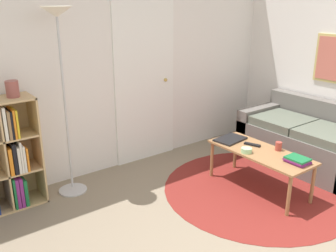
# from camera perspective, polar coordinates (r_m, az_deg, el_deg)

# --- Properties ---
(wall_back) EXTENTS (7.52, 0.11, 2.60)m
(wall_back) POSITION_cam_1_polar(r_m,az_deg,el_deg) (4.37, -7.88, 9.92)
(wall_back) COLOR silver
(wall_back) RESTS_ON ground_plane
(wall_right) EXTENTS (0.08, 5.58, 2.60)m
(wall_right) POSITION_cam_1_polar(r_m,az_deg,el_deg) (5.05, 23.89, 9.84)
(wall_right) COLOR silver
(wall_right) RESTS_ON ground_plane
(rug) EXTENTS (2.00, 2.00, 0.01)m
(rug) POSITION_cam_1_polar(r_m,az_deg,el_deg) (4.21, 13.39, -9.31)
(rug) COLOR maroon
(rug) RESTS_ON ground_plane
(floor_lamp) EXTENTS (0.30, 0.30, 1.89)m
(floor_lamp) POSITION_cam_1_polar(r_m,az_deg,el_deg) (3.74, -16.23, 11.91)
(floor_lamp) COLOR #B7B7BC
(floor_lamp) RESTS_ON ground_plane
(couch) EXTENTS (0.82, 1.57, 0.76)m
(couch) POSITION_cam_1_polar(r_m,az_deg,el_deg) (4.92, 20.74, -2.25)
(couch) COLOR #66605B
(couch) RESTS_ON ground_plane
(coffee_table) EXTENTS (0.46, 1.13, 0.44)m
(coffee_table) POSITION_cam_1_polar(r_m,az_deg,el_deg) (4.06, 13.85, -4.30)
(coffee_table) COLOR #996B42
(coffee_table) RESTS_ON ground_plane
(laptop) EXTENTS (0.37, 0.28, 0.02)m
(laptop) POSITION_cam_1_polar(r_m,az_deg,el_deg) (4.27, 9.46, -1.99)
(laptop) COLOR black
(laptop) RESTS_ON coffee_table
(bowl) EXTENTS (0.11, 0.11, 0.05)m
(bowl) POSITION_cam_1_polar(r_m,az_deg,el_deg) (3.96, 11.87, -3.64)
(bowl) COLOR #9ED193
(bowl) RESTS_ON coffee_table
(book_stack_on_table) EXTENTS (0.18, 0.22, 0.06)m
(book_stack_on_table) POSITION_cam_1_polar(r_m,az_deg,el_deg) (3.85, 19.11, -4.93)
(book_stack_on_table) COLOR #7F287A
(book_stack_on_table) RESTS_ON coffee_table
(cup) EXTENTS (0.07, 0.07, 0.09)m
(cup) POSITION_cam_1_polar(r_m,az_deg,el_deg) (4.09, 16.49, -2.97)
(cup) COLOR #A33D33
(cup) RESTS_ON coffee_table
(remote) EXTENTS (0.10, 0.18, 0.02)m
(remote) POSITION_cam_1_polar(r_m,az_deg,el_deg) (4.16, 12.72, -2.78)
(remote) COLOR black
(remote) RESTS_ON coffee_table
(vase_on_shelf) EXTENTS (0.12, 0.12, 0.15)m
(vase_on_shelf) POSITION_cam_1_polar(r_m,az_deg,el_deg) (3.75, -22.64, 5.23)
(vase_on_shelf) COLOR #934C47
(vase_on_shelf) RESTS_ON bookshelf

